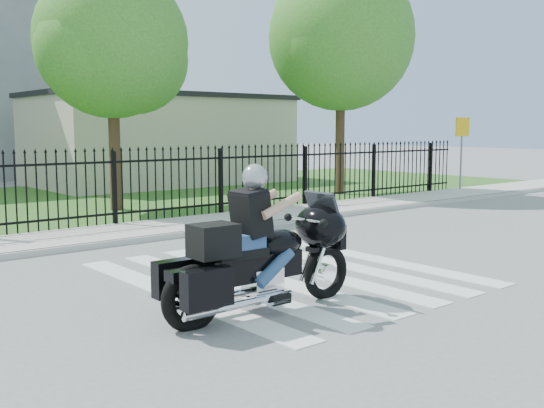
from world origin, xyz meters
TOP-DOWN VIEW (x-y plane):
  - ground at (0.00, 0.00)m, footprint 120.00×120.00m
  - crosswalk at (0.00, 0.00)m, footprint 5.00×5.50m
  - sidewalk at (0.00, 5.00)m, footprint 40.00×2.00m
  - curb at (0.00, 4.00)m, footprint 40.00×0.12m
  - grass_strip at (0.00, 12.00)m, footprint 40.00×12.00m
  - iron_fence at (0.00, 6.00)m, footprint 26.00×0.04m
  - tree_mid at (1.50, 9.00)m, footprint 4.20×4.20m
  - tree_right at (9.50, 8.00)m, footprint 5.00×5.00m
  - building_low at (7.00, 16.00)m, footprint 10.00×6.00m
  - building_low_roof at (7.00, 16.00)m, footprint 10.20×6.20m
  - motorcycle_rider at (-1.68, -1.44)m, footprint 2.93×0.88m
  - traffic_sign at (13.39, 5.69)m, footprint 0.54×0.23m

SIDE VIEW (x-z plane):
  - ground at x=0.00m, z-range 0.00..0.00m
  - crosswalk at x=0.00m, z-range 0.00..0.01m
  - grass_strip at x=0.00m, z-range 0.00..0.02m
  - sidewalk at x=0.00m, z-range 0.00..0.12m
  - curb at x=0.00m, z-range 0.00..0.12m
  - motorcycle_rider at x=-1.68m, z-range -0.18..1.76m
  - iron_fence at x=0.00m, z-range 0.00..1.80m
  - building_low at x=7.00m, z-range 0.00..3.50m
  - traffic_sign at x=13.39m, z-range 0.67..3.25m
  - building_low_roof at x=7.00m, z-range 3.50..3.70m
  - tree_mid at x=1.50m, z-range 1.28..8.06m
  - tree_right at x=9.50m, z-range 1.44..9.34m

